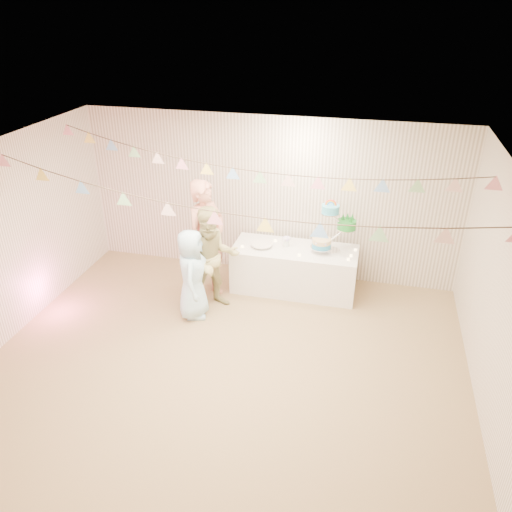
% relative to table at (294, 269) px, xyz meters
% --- Properties ---
extents(floor, '(6.00, 6.00, 0.00)m').
position_rel_table_xyz_m(floor, '(-0.53, -1.98, -0.36)').
color(floor, olive).
rests_on(floor, ground).
extents(ceiling, '(6.00, 6.00, 0.00)m').
position_rel_table_xyz_m(ceiling, '(-0.53, -1.98, 2.24)').
color(ceiling, silver).
rests_on(ceiling, ground).
extents(back_wall, '(6.00, 6.00, 0.00)m').
position_rel_table_xyz_m(back_wall, '(-0.53, 0.52, 0.94)').
color(back_wall, silver).
rests_on(back_wall, ground).
extents(front_wall, '(6.00, 6.00, 0.00)m').
position_rel_table_xyz_m(front_wall, '(-0.53, -4.48, 0.94)').
color(front_wall, silver).
rests_on(front_wall, ground).
extents(right_wall, '(5.00, 5.00, 0.00)m').
position_rel_table_xyz_m(right_wall, '(2.47, -1.98, 0.94)').
color(right_wall, silver).
rests_on(right_wall, ground).
extents(table, '(1.91, 0.76, 0.72)m').
position_rel_table_xyz_m(table, '(0.00, 0.00, 0.00)').
color(table, white).
rests_on(table, floor).
extents(cake_stand, '(0.70, 0.41, 0.78)m').
position_rel_table_xyz_m(cake_stand, '(0.55, 0.05, 0.78)').
color(cake_stand, silver).
rests_on(cake_stand, table).
extents(cake_bottom, '(0.31, 0.31, 0.15)m').
position_rel_table_xyz_m(cake_bottom, '(0.40, -0.01, 0.48)').
color(cake_bottom, '#288CBD').
rests_on(cake_bottom, cake_stand).
extents(cake_middle, '(0.27, 0.27, 0.22)m').
position_rel_table_xyz_m(cake_middle, '(0.73, 0.14, 0.75)').
color(cake_middle, '#1C8027').
rests_on(cake_middle, cake_stand).
extents(cake_top_tier, '(0.25, 0.25, 0.19)m').
position_rel_table_xyz_m(cake_top_tier, '(0.49, 0.02, 1.02)').
color(cake_top_tier, '#40ABCA').
rests_on(cake_top_tier, cake_stand).
extents(platter, '(0.33, 0.33, 0.02)m').
position_rel_table_xyz_m(platter, '(-0.51, -0.05, 0.40)').
color(platter, white).
rests_on(platter, table).
extents(posy, '(0.14, 0.14, 0.17)m').
position_rel_table_xyz_m(posy, '(-0.15, 0.05, 0.47)').
color(posy, white).
rests_on(posy, table).
extents(person_adult_a, '(0.69, 0.81, 1.88)m').
position_rel_table_xyz_m(person_adult_a, '(-1.25, -0.50, 0.58)').
color(person_adult_a, tan).
rests_on(person_adult_a, floor).
extents(person_adult_b, '(0.97, 0.92, 1.59)m').
position_rel_table_xyz_m(person_adult_b, '(-1.07, -0.77, 0.44)').
color(person_adult_b, tan).
rests_on(person_adult_b, floor).
extents(person_child, '(0.56, 0.74, 1.35)m').
position_rel_table_xyz_m(person_child, '(-1.29, -1.05, 0.32)').
color(person_child, '#B4E4FF').
rests_on(person_child, floor).
extents(bunting_back, '(5.60, 1.10, 0.40)m').
position_rel_table_xyz_m(bunting_back, '(-0.53, -0.88, 1.99)').
color(bunting_back, pink).
rests_on(bunting_back, ceiling).
extents(bunting_front, '(5.60, 0.90, 0.36)m').
position_rel_table_xyz_m(bunting_front, '(-0.53, -2.18, 1.96)').
color(bunting_front, '#72A5E5').
rests_on(bunting_front, ceiling).
extents(tealight_0, '(0.04, 0.04, 0.03)m').
position_rel_table_xyz_m(tealight_0, '(-0.80, -0.15, 0.37)').
color(tealight_0, '#FFD88C').
rests_on(tealight_0, table).
extents(tealight_1, '(0.04, 0.04, 0.03)m').
position_rel_table_xyz_m(tealight_1, '(-0.35, 0.18, 0.37)').
color(tealight_1, '#FFD88C').
rests_on(tealight_1, table).
extents(tealight_2, '(0.04, 0.04, 0.03)m').
position_rel_table_xyz_m(tealight_2, '(0.10, -0.22, 0.37)').
color(tealight_2, '#FFD88C').
rests_on(tealight_2, table).
extents(tealight_3, '(0.04, 0.04, 0.03)m').
position_rel_table_xyz_m(tealight_3, '(0.35, 0.22, 0.37)').
color(tealight_3, '#FFD88C').
rests_on(tealight_3, table).
extents(tealight_4, '(0.04, 0.04, 0.03)m').
position_rel_table_xyz_m(tealight_4, '(0.82, -0.18, 0.37)').
color(tealight_4, '#FFD88C').
rests_on(tealight_4, table).
extents(tealight_5, '(0.04, 0.04, 0.03)m').
position_rel_table_xyz_m(tealight_5, '(0.90, 0.15, 0.37)').
color(tealight_5, '#FFD88C').
rests_on(tealight_5, table).
extents(tealight_6, '(0.04, 0.04, 0.03)m').
position_rel_table_xyz_m(tealight_6, '(0.85, -0.05, 0.37)').
color(tealight_6, '#FFD88C').
rests_on(tealight_6, table).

